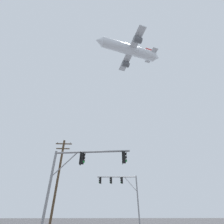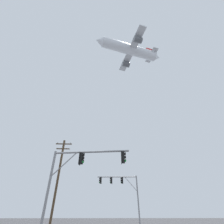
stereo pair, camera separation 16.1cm
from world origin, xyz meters
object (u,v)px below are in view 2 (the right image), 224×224
(signal_pole_near, at_px, (80,168))
(airplane, at_px, (130,50))
(utility_pole, at_px, (58,176))
(signal_pole_far, at_px, (121,186))

(signal_pole_near, height_order, airplane, airplane)
(utility_pole, bearing_deg, signal_pole_near, -65.23)
(signal_pole_near, bearing_deg, airplane, 65.29)
(utility_pole, bearing_deg, signal_pole_far, 32.61)
(signal_pole_near, height_order, signal_pole_far, signal_pole_far)
(signal_pole_far, relative_size, airplane, 0.27)
(utility_pole, relative_size, airplane, 0.42)
(signal_pole_far, bearing_deg, utility_pole, -147.39)
(signal_pole_far, bearing_deg, signal_pole_near, -109.14)
(signal_pole_far, distance_m, airplane, 46.16)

